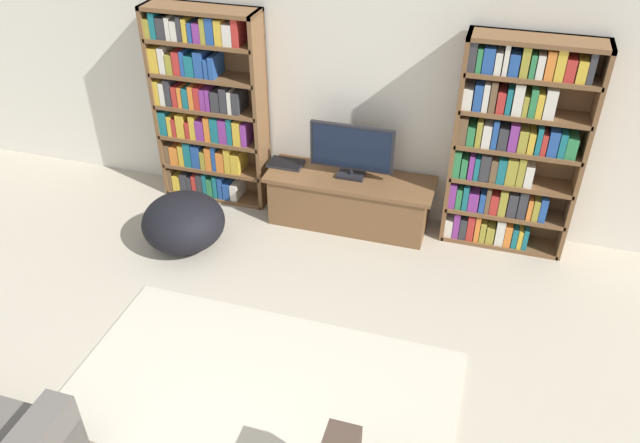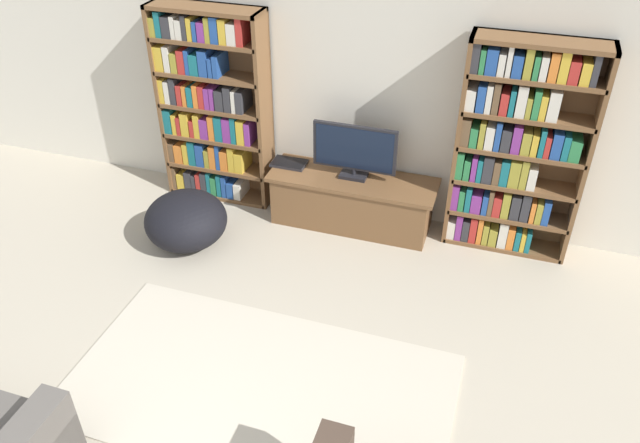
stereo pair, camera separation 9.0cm
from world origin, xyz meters
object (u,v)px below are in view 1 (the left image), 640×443
(bookshelf_left, at_px, (207,108))
(television, at_px, (352,150))
(tv_stand, at_px, (349,200))
(laptop, at_px, (286,163))
(beanbag_ottoman, at_px, (184,222))
(bookshelf_right, at_px, (512,147))

(bookshelf_left, height_order, television, bookshelf_left)
(television, bearing_deg, tv_stand, -90.00)
(television, height_order, laptop, television)
(bookshelf_left, distance_m, tv_stand, 1.56)
(bookshelf_left, bearing_deg, laptop, -4.71)
(bookshelf_left, height_order, laptop, bookshelf_left)
(television, height_order, beanbag_ottoman, television)
(bookshelf_right, xyz_separation_m, tv_stand, (-1.31, -0.12, -0.68))
(bookshelf_left, distance_m, television, 1.41)
(bookshelf_right, bearing_deg, tv_stand, -174.65)
(tv_stand, distance_m, television, 0.50)
(bookshelf_left, bearing_deg, television, -3.96)
(bookshelf_left, relative_size, television, 2.47)
(tv_stand, bearing_deg, beanbag_ottoman, -149.98)
(television, distance_m, beanbag_ottoman, 1.58)
(bookshelf_left, bearing_deg, beanbag_ottoman, -82.50)
(bookshelf_right, bearing_deg, television, -175.77)
(tv_stand, xyz_separation_m, beanbag_ottoman, (-1.29, -0.74, -0.00))
(bookshelf_left, distance_m, laptop, 0.88)
(bookshelf_left, bearing_deg, bookshelf_right, 0.00)
(laptop, bearing_deg, beanbag_ottoman, -129.62)
(beanbag_ottoman, bearing_deg, television, 30.87)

